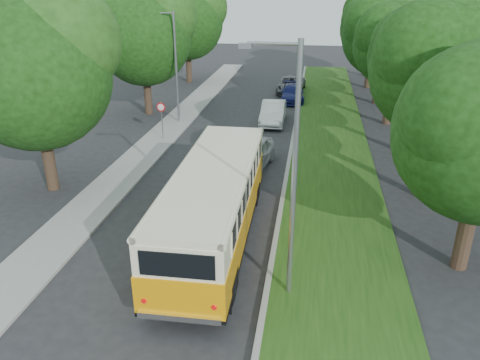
% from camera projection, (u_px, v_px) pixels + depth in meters
% --- Properties ---
extents(ground, '(120.00, 120.00, 0.00)m').
position_uv_depth(ground, '(181.00, 244.00, 18.04)').
color(ground, '#272729').
rests_on(ground, ground).
extents(curb, '(0.20, 70.00, 0.15)m').
position_uv_depth(curb, '(283.00, 194.00, 22.03)').
color(curb, gray).
rests_on(curb, ground).
extents(grass_verge, '(4.50, 70.00, 0.13)m').
position_uv_depth(grass_verge, '(334.00, 197.00, 21.70)').
color(grass_verge, '#1D4712').
rests_on(grass_verge, ground).
extents(sidewalk, '(2.20, 70.00, 0.12)m').
position_uv_depth(sidewalk, '(115.00, 183.00, 23.24)').
color(sidewalk, gray).
rests_on(sidewalk, ground).
extents(treeline, '(24.27, 41.91, 9.46)m').
position_uv_depth(treeline, '(294.00, 35.00, 31.56)').
color(treeline, '#332319').
rests_on(treeline, ground).
extents(lamppost_near, '(1.71, 0.16, 8.00)m').
position_uv_depth(lamppost_near, '(291.00, 169.00, 13.44)').
color(lamppost_near, gray).
rests_on(lamppost_near, ground).
extents(lamppost_far, '(1.71, 0.16, 7.50)m').
position_uv_depth(lamppost_far, '(175.00, 64.00, 31.60)').
color(lamppost_far, gray).
rests_on(lamppost_far, ground).
extents(warning_sign, '(0.56, 0.10, 2.50)m').
position_uv_depth(warning_sign, '(161.00, 114.00, 28.87)').
color(warning_sign, gray).
rests_on(warning_sign, ground).
extents(vintage_bus, '(2.91, 10.66, 3.15)m').
position_uv_depth(vintage_bus, '(214.00, 206.00, 17.53)').
color(vintage_bus, '#FEA108').
rests_on(vintage_bus, ground).
extents(car_silver, '(2.42, 4.72, 1.54)m').
position_uv_depth(car_silver, '(251.00, 154.00, 24.98)').
color(car_silver, '#BDBCC1').
rests_on(car_silver, ground).
extents(car_white, '(1.64, 4.58, 1.51)m').
position_uv_depth(car_white, '(273.00, 113.00, 32.82)').
color(car_white, white).
rests_on(car_white, ground).
extents(car_blue, '(2.11, 4.62, 1.31)m').
position_uv_depth(car_blue, '(293.00, 93.00, 38.81)').
color(car_blue, navy).
rests_on(car_blue, ground).
extents(car_grey, '(2.50, 5.05, 1.38)m').
position_uv_depth(car_grey, '(291.00, 85.00, 41.76)').
color(car_grey, '#55585D').
rests_on(car_grey, ground).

